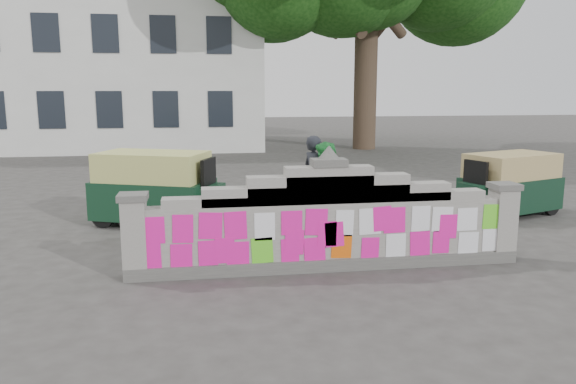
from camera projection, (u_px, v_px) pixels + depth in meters
name	position (u px, v px, depth m)	size (l,w,h in m)	color
ground	(327.00, 268.00, 9.14)	(100.00, 100.00, 0.00)	#383533
parapet_wall	(328.00, 224.00, 8.99)	(6.48, 0.44, 2.01)	#4C4C49
building	(98.00, 66.00, 28.67)	(16.00, 10.00, 8.90)	silver
cyclist_bike	(314.00, 206.00, 11.59)	(0.67, 1.91, 1.00)	black
cyclist_rider	(314.00, 189.00, 11.53)	(0.62, 0.41, 1.70)	#212329
pedestrian	(326.00, 190.00, 11.03)	(0.91, 0.71, 1.86)	green
rickshaw_left	(157.00, 187.00, 12.00)	(2.90, 2.11, 1.56)	#11331F
rickshaw_right	(509.00, 183.00, 12.89)	(2.65, 1.87, 1.43)	black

